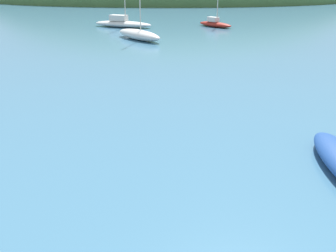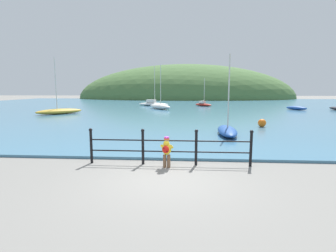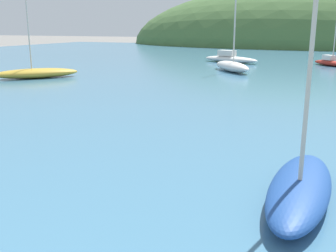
% 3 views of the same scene
% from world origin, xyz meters
% --- Properties ---
extents(water, '(80.00, 60.00, 0.10)m').
position_xyz_m(water, '(0.00, 32.00, 0.05)').
color(water, teal).
rests_on(water, ground).
extents(far_hillside, '(58.22, 32.02, 18.44)m').
position_xyz_m(far_hillside, '(0.00, 65.46, 0.00)').
color(far_hillside, '#476B38').
rests_on(far_hillside, ground).
extents(boat_twin_mast, '(4.95, 2.94, 5.80)m').
position_xyz_m(boat_twin_mast, '(-4.43, 31.29, 0.42)').
color(boat_twin_mast, silver).
rests_on(boat_twin_mast, water).
extents(boat_mid_harbor, '(3.49, 4.09, 5.37)m').
position_xyz_m(boat_mid_harbor, '(-2.79, 25.12, 0.44)').
color(boat_mid_harbor, silver).
rests_on(boat_mid_harbor, water).
extents(boat_red_dinghy, '(1.05, 3.46, 4.20)m').
position_xyz_m(boat_red_dinghy, '(2.72, 7.00, 0.34)').
color(boat_red_dinghy, '#1E4793').
rests_on(boat_red_dinghy, water).
extents(boat_nearest_quay, '(2.78, 3.04, 3.96)m').
position_xyz_m(boat_nearest_quay, '(2.89, 31.36, 0.37)').
color(boat_nearest_quay, maroon).
rests_on(boat_nearest_quay, water).
extents(boat_green_fishing, '(4.00, 4.18, 5.46)m').
position_xyz_m(boat_green_fishing, '(-11.94, 17.82, 0.38)').
color(boat_green_fishing, gold).
rests_on(boat_green_fishing, water).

